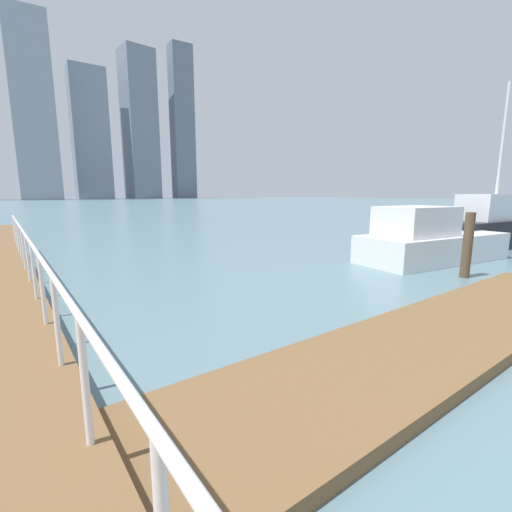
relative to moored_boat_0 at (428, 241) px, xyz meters
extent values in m
plane|color=slate|center=(-8.29, 10.36, -0.72)|extent=(300.00, 300.00, 0.00)
cube|color=brown|center=(-6.23, -3.60, -0.63)|extent=(11.12, 2.00, 0.18)
cylinder|color=white|center=(-11.44, -3.41, 0.21)|extent=(0.06, 0.06, 1.05)
cylinder|color=white|center=(-11.44, -1.83, 0.21)|extent=(0.06, 0.06, 1.05)
cylinder|color=white|center=(-11.44, -0.25, 0.21)|extent=(0.06, 0.06, 1.05)
cylinder|color=white|center=(-11.44, 1.33, 0.21)|extent=(0.06, 0.06, 1.05)
cylinder|color=white|center=(-11.44, 2.91, 0.21)|extent=(0.06, 0.06, 1.05)
cylinder|color=white|center=(-11.44, 4.49, 0.21)|extent=(0.06, 0.06, 1.05)
cylinder|color=white|center=(-11.44, 6.07, 0.21)|extent=(0.06, 0.06, 1.05)
cylinder|color=white|center=(-11.44, 7.65, 0.21)|extent=(0.06, 0.06, 1.05)
cylinder|color=white|center=(-11.44, 9.23, 0.21)|extent=(0.06, 0.06, 1.05)
cylinder|color=white|center=(-11.44, 10.81, 0.21)|extent=(0.06, 0.06, 1.05)
cylinder|color=white|center=(-11.44, -1.04, 0.73)|extent=(0.06, 23.70, 0.06)
cylinder|color=brown|center=(-1.44, -1.86, 0.19)|extent=(0.25, 0.25, 1.82)
cube|color=white|center=(0.26, -0.03, -0.25)|extent=(5.79, 2.86, 0.94)
cube|color=white|center=(-0.73, 0.10, 0.70)|extent=(2.59, 2.01, 0.97)
cube|color=black|center=(5.60, 0.11, -0.12)|extent=(6.74, 2.52, 1.19)
cube|color=white|center=(5.06, 0.18, 1.02)|extent=(2.70, 1.71, 1.11)
cylinder|color=silver|center=(5.60, 0.11, 3.29)|extent=(0.12, 0.12, 5.65)
cube|color=#8C939E|center=(0.97, 138.81, 29.85)|extent=(13.29, 8.95, 61.13)
cube|color=gray|center=(20.59, 150.70, 24.53)|extent=(13.60, 9.27, 50.49)
cube|color=slate|center=(40.23, 149.60, 29.67)|extent=(12.95, 13.01, 60.77)
cube|color=slate|center=(59.38, 148.51, 32.53)|extent=(9.81, 7.98, 66.50)
camera|label=1|loc=(-11.83, -6.15, 1.62)|focal=24.53mm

